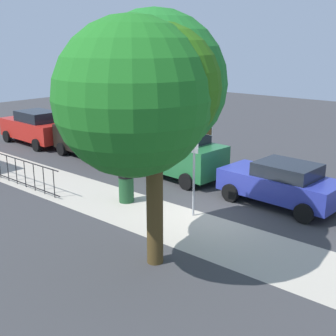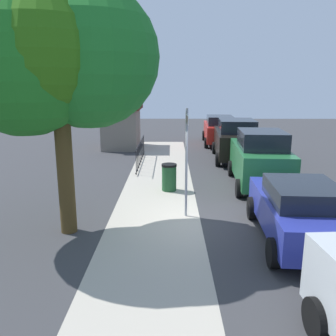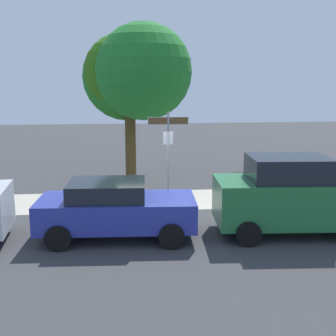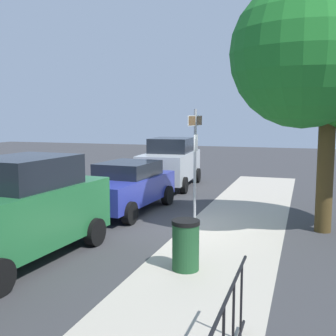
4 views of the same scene
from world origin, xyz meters
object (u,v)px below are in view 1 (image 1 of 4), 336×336
object	(u,v)px
car_green	(175,152)
car_black	(97,137)
street_sign	(194,150)
shade_tree	(148,90)
trash_bin	(126,188)
car_blue	(281,183)
car_red	(36,127)

from	to	relation	value
car_green	car_black	world-z (taller)	car_green
street_sign	shade_tree	xyz separation A→B (m)	(-1.04, 3.20, 2.19)
shade_tree	car_black	distance (m)	11.30
car_green	car_black	distance (m)	4.80
trash_bin	car_black	bearing A→B (deg)	-31.90
car_blue	car_black	bearing A→B (deg)	2.40
shade_tree	car_black	size ratio (longest dim) A/B	1.32
street_sign	car_blue	world-z (taller)	street_sign
car_black	trash_bin	xyz separation A→B (m)	(-5.36, 3.33, -0.53)
shade_tree	car_green	size ratio (longest dim) A/B	1.41
car_red	street_sign	bearing A→B (deg)	170.92
shade_tree	car_black	xyz separation A→B (m)	(8.95, -6.04, -3.34)
shade_tree	street_sign	bearing A→B (deg)	-71.96
street_sign	car_black	world-z (taller)	street_sign
car_blue	car_red	world-z (taller)	car_red
shade_tree	car_blue	size ratio (longest dim) A/B	1.49
shade_tree	trash_bin	xyz separation A→B (m)	(3.59, -2.70, -3.87)
street_sign	car_blue	size ratio (longest dim) A/B	0.75
car_blue	shade_tree	bearing A→B (deg)	87.09
street_sign	shade_tree	distance (m)	4.02
car_black	car_green	bearing A→B (deg)	-175.72
shade_tree	car_green	world-z (taller)	shade_tree
shade_tree	car_blue	xyz separation A→B (m)	(-0.65, -5.87, -3.57)
car_green	car_black	bearing A→B (deg)	4.48
street_sign	car_red	xyz separation A→B (m)	(12.71, -2.66, -1.25)
street_sign	shade_tree	bearing A→B (deg)	108.04
car_red	trash_bin	xyz separation A→B (m)	(-10.16, 3.15, -0.43)
car_black	trash_bin	bearing A→B (deg)	151.92
car_black	street_sign	bearing A→B (deg)	164.09
car_green	car_red	world-z (taller)	car_green
shade_tree	car_black	bearing A→B (deg)	-33.99
street_sign	trash_bin	size ratio (longest dim) A/B	3.19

